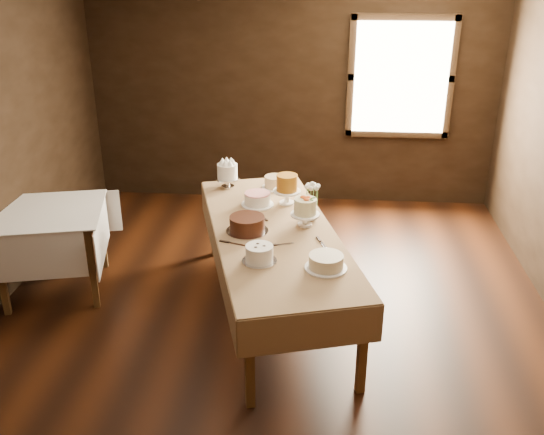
# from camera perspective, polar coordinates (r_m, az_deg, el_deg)

# --- Properties ---
(floor) EXTENTS (5.00, 6.00, 0.01)m
(floor) POSITION_cam_1_polar(r_m,az_deg,el_deg) (5.35, -0.19, -10.22)
(floor) COLOR black
(floor) RESTS_ON ground
(wall_back) EXTENTS (5.00, 0.02, 2.80)m
(wall_back) POSITION_cam_1_polar(r_m,az_deg,el_deg) (7.59, 1.87, 11.73)
(wall_back) COLOR black
(wall_back) RESTS_ON ground
(window) EXTENTS (1.10, 0.05, 1.30)m
(window) POSITION_cam_1_polar(r_m,az_deg,el_deg) (7.53, 12.04, 12.70)
(window) COLOR #FFEABF
(window) RESTS_ON wall_back
(display_table) EXTENTS (1.68, 2.76, 0.80)m
(display_table) POSITION_cam_1_polar(r_m,az_deg,el_deg) (5.21, 0.20, -1.80)
(display_table) COLOR #503519
(display_table) RESTS_ON ground
(side_table) EXTENTS (1.16, 1.16, 0.81)m
(side_table) POSITION_cam_1_polar(r_m,az_deg,el_deg) (5.93, -20.19, -0.30)
(side_table) COLOR #503519
(side_table) RESTS_ON ground
(cake_meringue) EXTENTS (0.26, 0.26, 0.26)m
(cake_meringue) POSITION_cam_1_polar(r_m,az_deg,el_deg) (6.10, -4.20, 3.87)
(cake_meringue) COLOR silver
(cake_meringue) RESTS_ON display_table
(cake_speckled) EXTENTS (0.26, 0.26, 0.12)m
(cake_speckled) POSITION_cam_1_polar(r_m,az_deg,el_deg) (6.09, 0.26, 3.31)
(cake_speckled) COLOR white
(cake_speckled) RESTS_ON display_table
(cake_lattice) EXTENTS (0.32, 0.32, 0.11)m
(cake_lattice) POSITION_cam_1_polar(r_m,az_deg,el_deg) (5.67, -1.38, 1.68)
(cake_lattice) COLOR white
(cake_lattice) RESTS_ON display_table
(cake_caramel) EXTENTS (0.26, 0.26, 0.30)m
(cake_caramel) POSITION_cam_1_polar(r_m,az_deg,el_deg) (5.68, 1.41, 2.51)
(cake_caramel) COLOR white
(cake_caramel) RESTS_ON display_table
(cake_chocolate) EXTENTS (0.42, 0.42, 0.14)m
(cake_chocolate) POSITION_cam_1_polar(r_m,az_deg,el_deg) (5.13, -2.35, -0.67)
(cake_chocolate) COLOR silver
(cake_chocolate) RESTS_ON display_table
(cake_flowers) EXTENTS (0.25, 0.25, 0.26)m
(cake_flowers) POSITION_cam_1_polar(r_m,az_deg,el_deg) (5.24, 3.13, 0.38)
(cake_flowers) COLOR white
(cake_flowers) RESTS_ON display_table
(cake_swirl) EXTENTS (0.28, 0.28, 0.14)m
(cake_swirl) POSITION_cam_1_polar(r_m,az_deg,el_deg) (4.64, -1.20, -3.49)
(cake_swirl) COLOR silver
(cake_swirl) RESTS_ON display_table
(cake_cream) EXTENTS (0.36, 0.36, 0.11)m
(cake_cream) POSITION_cam_1_polar(r_m,az_deg,el_deg) (4.57, 5.10, -4.22)
(cake_cream) COLOR white
(cake_cream) RESTS_ON display_table
(cake_server_a) EXTENTS (0.23, 0.10, 0.01)m
(cake_server_a) POSITION_cam_1_polar(r_m,az_deg,el_deg) (4.94, 1.25, -2.51)
(cake_server_a) COLOR silver
(cake_server_a) RESTS_ON display_table
(cake_server_b) EXTENTS (0.11, 0.23, 0.01)m
(cake_server_b) POSITION_cam_1_polar(r_m,az_deg,el_deg) (4.93, 4.89, -2.65)
(cake_server_b) COLOR silver
(cake_server_b) RESTS_ON display_table
(cake_server_c) EXTENTS (0.16, 0.21, 0.01)m
(cake_server_c) POSITION_cam_1_polar(r_m,az_deg,el_deg) (5.48, -1.29, 0.29)
(cake_server_c) COLOR silver
(cake_server_c) RESTS_ON display_table
(cake_server_e) EXTENTS (0.24, 0.10, 0.01)m
(cake_server_e) POSITION_cam_1_polar(r_m,az_deg,el_deg) (4.94, -3.23, -2.53)
(cake_server_e) COLOR silver
(cake_server_e) RESTS_ON display_table
(flower_vase) EXTENTS (0.18, 0.18, 0.13)m
(flower_vase) POSITION_cam_1_polar(r_m,az_deg,el_deg) (5.38, 3.74, 0.48)
(flower_vase) COLOR #2D2823
(flower_vase) RESTS_ON display_table
(flower_bouquet) EXTENTS (0.14, 0.14, 0.20)m
(flower_bouquet) POSITION_cam_1_polar(r_m,az_deg,el_deg) (5.31, 3.80, 2.32)
(flower_bouquet) COLOR white
(flower_bouquet) RESTS_ON flower_vase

